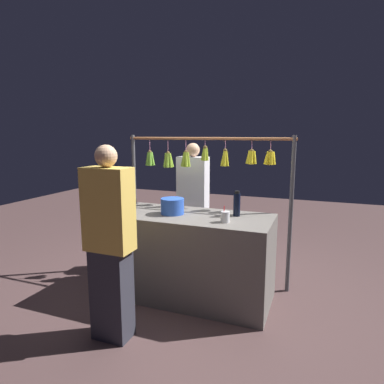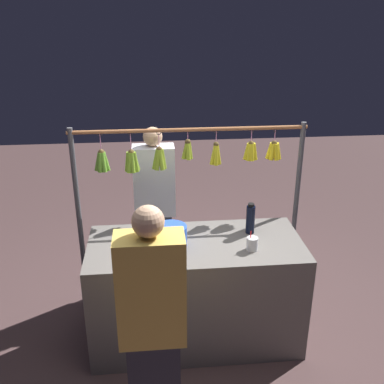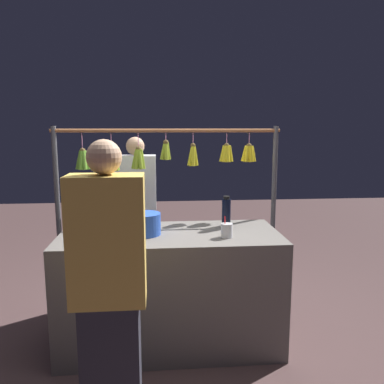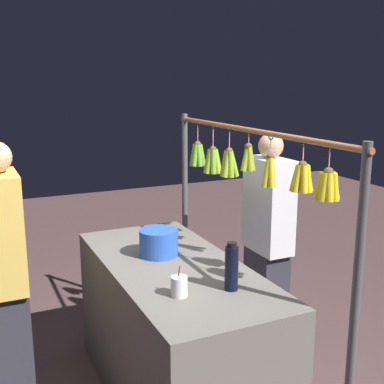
{
  "view_description": "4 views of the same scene",
  "coord_description": "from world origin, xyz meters",
  "px_view_note": "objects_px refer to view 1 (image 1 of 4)",
  "views": [
    {
      "loc": [
        -1.23,
        3.13,
        1.72
      ],
      "look_at": [
        -0.02,
        0.0,
        1.14
      ],
      "focal_mm": 31.32,
      "sensor_mm": 36.0,
      "label": 1
    },
    {
      "loc": [
        0.33,
        3.06,
        2.61
      ],
      "look_at": [
        0.03,
        0.0,
        1.33
      ],
      "focal_mm": 42.0,
      "sensor_mm": 36.0,
      "label": 2
    },
    {
      "loc": [
        0.08,
        2.88,
        1.7
      ],
      "look_at": [
        -0.17,
        0.0,
        1.21
      ],
      "focal_mm": 36.31,
      "sensor_mm": 36.0,
      "label": 3
    },
    {
      "loc": [
        -2.57,
        1.09,
        1.97
      ],
      "look_at": [
        -0.25,
        0.0,
        1.39
      ],
      "focal_mm": 46.69,
      "sensor_mm": 36.0,
      "label": 4
    }
  ],
  "objects_px": {
    "drink_cup": "(225,217)",
    "vendor_person": "(193,206)",
    "customer_person": "(110,246)",
    "water_bottle": "(237,204)",
    "blue_bucket": "(172,206)"
  },
  "relations": [
    {
      "from": "drink_cup",
      "to": "vendor_person",
      "type": "relative_size",
      "value": 0.1
    },
    {
      "from": "vendor_person",
      "to": "customer_person",
      "type": "bearing_deg",
      "value": 88.29
    },
    {
      "from": "customer_person",
      "to": "vendor_person",
      "type": "bearing_deg",
      "value": -91.71
    },
    {
      "from": "water_bottle",
      "to": "drink_cup",
      "type": "height_order",
      "value": "water_bottle"
    },
    {
      "from": "drink_cup",
      "to": "vendor_person",
      "type": "xyz_separation_m",
      "value": [
        0.71,
        -1.01,
        -0.15
      ]
    },
    {
      "from": "drink_cup",
      "to": "customer_person",
      "type": "bearing_deg",
      "value": 45.06
    },
    {
      "from": "vendor_person",
      "to": "drink_cup",
      "type": "bearing_deg",
      "value": 125.28
    },
    {
      "from": "water_bottle",
      "to": "customer_person",
      "type": "height_order",
      "value": "customer_person"
    },
    {
      "from": "blue_bucket",
      "to": "drink_cup",
      "type": "height_order",
      "value": "blue_bucket"
    },
    {
      "from": "vendor_person",
      "to": "water_bottle",
      "type": "bearing_deg",
      "value": 136.04
    },
    {
      "from": "blue_bucket",
      "to": "vendor_person",
      "type": "xyz_separation_m",
      "value": [
        0.11,
        -0.88,
        -0.18
      ]
    },
    {
      "from": "water_bottle",
      "to": "drink_cup",
      "type": "xyz_separation_m",
      "value": [
        0.04,
        0.28,
        -0.07
      ]
    },
    {
      "from": "customer_person",
      "to": "blue_bucket",
      "type": "bearing_deg",
      "value": -100.22
    },
    {
      "from": "water_bottle",
      "to": "vendor_person",
      "type": "xyz_separation_m",
      "value": [
        0.76,
        -0.73,
        -0.23
      ]
    },
    {
      "from": "water_bottle",
      "to": "customer_person",
      "type": "distance_m",
      "value": 1.34
    }
  ]
}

